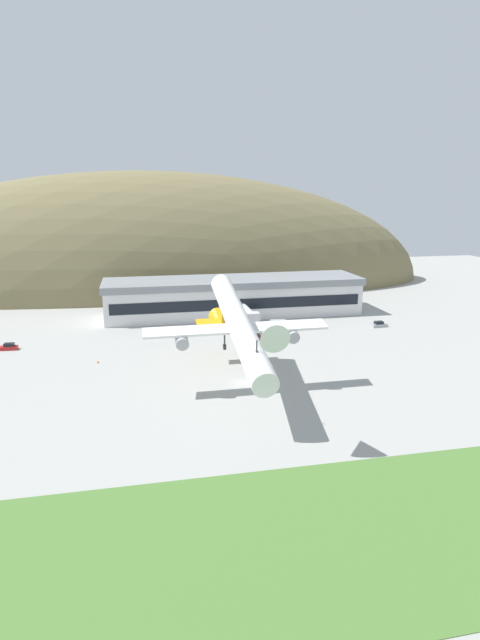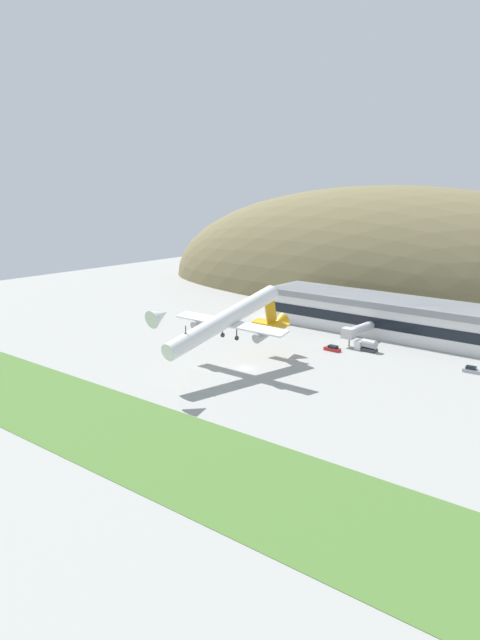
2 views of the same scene
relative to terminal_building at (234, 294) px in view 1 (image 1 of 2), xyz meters
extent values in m
plane|color=#9E9E99|center=(-8.44, -55.49, -6.24)|extent=(347.97, 347.97, 0.00)
cube|color=#4C7533|center=(-8.44, -100.71, -6.20)|extent=(313.17, 27.66, 0.08)
ellipsoid|color=olive|center=(-24.23, 53.04, -6.24)|extent=(226.64, 70.93, 87.53)
cube|color=silver|center=(0.00, 0.02, -0.74)|extent=(74.79, 17.09, 11.01)
cube|color=gray|center=(0.00, 0.02, 3.78)|extent=(75.99, 18.29, 1.98)
cube|color=black|center=(0.00, -8.57, -1.29)|extent=(71.80, 0.16, 3.08)
cylinder|color=silver|center=(0.82, -14.87, -2.24)|extent=(2.60, 12.70, 2.60)
cube|color=silver|center=(0.82, -21.22, -2.24)|extent=(3.38, 2.86, 2.86)
cylinder|color=slate|center=(0.82, -20.72, -4.24)|extent=(0.36, 0.36, 4.00)
cylinder|color=white|center=(-10.81, -60.36, 6.61)|extent=(4.16, 38.55, 12.28)
cone|color=white|center=(-10.81, -81.43, 11.21)|extent=(4.08, 5.34, 4.96)
cone|color=orange|center=(-10.81, -38.89, 1.93)|extent=(4.08, 6.15, 5.14)
cube|color=orange|center=(-10.81, -42.14, 6.51)|extent=(0.50, 5.31, 8.36)
cube|color=orange|center=(-10.81, -41.94, 2.59)|extent=(10.82, 2.92, 0.97)
cube|color=white|center=(-10.81, -58.48, 5.47)|extent=(33.52, 3.61, 1.21)
cylinder|color=#9E9EA3|center=(-20.87, -59.01, 4.04)|extent=(2.30, 4.01, 3.01)
cylinder|color=#9E9EA3|center=(-0.75, -59.01, 4.04)|extent=(2.30, 4.01, 3.01)
cylinder|color=#2D2D2D|center=(-13.10, -58.48, 3.23)|extent=(0.28, 0.28, 2.20)
cylinder|color=#2D2D2D|center=(-13.10, -58.48, 2.13)|extent=(0.45, 1.10, 1.10)
cylinder|color=#2D2D2D|center=(-8.52, -58.48, 3.23)|extent=(0.28, 0.28, 2.20)
cylinder|color=#2D2D2D|center=(-8.52, -58.48, 2.13)|extent=(0.45, 1.10, 1.10)
cylinder|color=#2D2D2D|center=(-10.81, -73.55, 6.62)|extent=(0.22, 0.22, 1.98)
cylinder|color=#2D2D2D|center=(-10.81, -73.55, 5.63)|extent=(0.30, 0.83, 0.82)
cube|color=#B21E1E|center=(-58.15, -23.93, -5.80)|extent=(4.05, 1.94, 0.88)
cube|color=black|center=(-57.96, -23.94, -5.00)|extent=(2.26, 1.58, 0.72)
cube|color=#999EA3|center=(36.08, -22.43, -5.80)|extent=(4.31, 1.91, 0.89)
cube|color=black|center=(35.87, -22.45, -4.99)|extent=(2.40, 1.55, 0.72)
cube|color=#B21E1E|center=(-0.46, -27.49, -5.81)|extent=(4.61, 1.96, 0.86)
cube|color=black|center=(-0.23, -27.50, -5.03)|extent=(2.55, 1.64, 0.71)
cube|color=silver|center=(4.51, -21.33, -4.97)|extent=(2.07, 2.68, 2.54)
cube|color=black|center=(3.51, -21.28, -4.51)|extent=(0.18, 2.20, 1.12)
cube|color=#38383D|center=(7.56, -21.47, -5.79)|extent=(4.26, 2.52, 0.90)
cylinder|color=#999EA3|center=(7.56, -21.47, -4.11)|extent=(4.05, 2.64, 2.46)
cube|color=orange|center=(-37.17, -37.76, -6.23)|extent=(0.52, 0.52, 0.03)
cone|color=orange|center=(-37.17, -37.76, -5.94)|extent=(0.40, 0.40, 0.55)
camera|label=1|loc=(-27.90, -143.42, 28.98)|focal=28.00mm
camera|label=2|loc=(86.49, -169.90, 40.03)|focal=35.00mm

